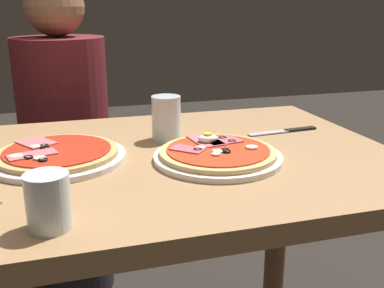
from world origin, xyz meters
name	(u,v)px	position (x,y,z in m)	size (l,w,h in m)	color
dining_table	(158,214)	(0.00, 0.00, 0.63)	(1.06, 0.74, 0.77)	#9E754C
pizza_foreground	(218,154)	(0.12, -0.07, 0.78)	(0.27, 0.27, 0.05)	white
pizza_across_left	(57,155)	(-0.21, 0.03, 0.78)	(0.28, 0.28, 0.03)	white
water_glass_near	(49,205)	(-0.22, -0.28, 0.81)	(0.07, 0.07, 0.09)	silver
water_glass_far	(166,121)	(0.05, 0.11, 0.82)	(0.07, 0.07, 0.11)	silver
knife	(287,131)	(0.37, 0.09, 0.77)	(0.20, 0.04, 0.01)	silver
diner_person	(67,153)	(-0.19, 0.73, 0.56)	(0.32, 0.32, 1.18)	black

